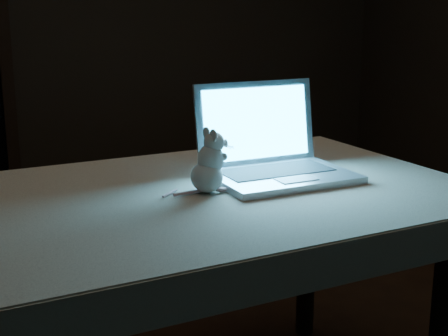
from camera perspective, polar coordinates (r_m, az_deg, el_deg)
name	(u,v)px	position (r m, az deg, el deg)	size (l,w,h in m)	color
back_wall	(94,21)	(4.71, -11.34, 12.58)	(4.50, 0.04, 2.60)	black
table	(208,313)	(2.20, -1.46, -12.64)	(1.54, 0.99, 0.83)	black
tablecloth	(221,208)	(2.06, -0.30, -3.52)	(1.66, 1.11, 0.12)	beige
laptop	(283,134)	(2.13, 5.19, 2.98)	(0.46, 0.40, 0.31)	#BBBABF
plush_mouse	(207,161)	(2.00, -1.55, 0.62)	(0.15, 0.15, 0.20)	silver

